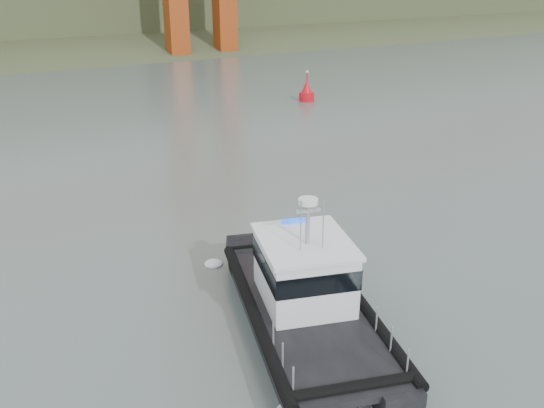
% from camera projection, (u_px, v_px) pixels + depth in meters
% --- Properties ---
extents(ground, '(400.00, 400.00, 0.00)m').
position_uv_depth(ground, '(393.00, 340.00, 24.17)').
color(ground, '#495753').
rests_on(ground, ground).
extents(patrol_boat, '(7.27, 12.86, 5.90)m').
position_uv_depth(patrol_boat, '(306.00, 296.00, 24.49)').
color(patrol_boat, black).
rests_on(patrol_boat, ground).
extents(nav_buoy, '(1.64, 1.64, 3.42)m').
position_uv_depth(nav_buoy, '(307.00, 92.00, 64.42)').
color(nav_buoy, red).
rests_on(nav_buoy, ground).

